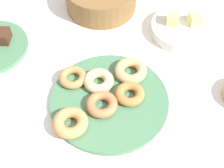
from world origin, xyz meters
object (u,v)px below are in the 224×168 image
donut_3 (131,71)px  donut_4 (130,94)px  brownie_far (2,36)px  melon_chunk_left (172,19)px  donut_plate (109,101)px  donut_0 (70,123)px  melon_chunk_right (195,19)px  fruit_bowl (182,29)px  donut_1 (73,77)px  donut_2 (102,104)px  donut_5 (99,81)px

donut_3 → donut_4: 0.08m
brownie_far → melon_chunk_left: (0.50, 0.18, 0.02)m
donut_4 → melon_chunk_left: size_ratio=2.23×
donut_4 → donut_plate: bearing=-157.5°
donut_0 → melon_chunk_right: 0.52m
melon_chunk_left → melon_chunk_right: bearing=12.1°
donut_plate → donut_0: size_ratio=3.56×
donut_plate → fruit_bowl: (0.16, 0.32, 0.01)m
melon_chunk_left → donut_4: bearing=-104.0°
brownie_far → fruit_bowl: 0.56m
donut_1 → donut_2: 0.13m
donut_2 → donut_3: 0.14m
donut_3 → brownie_far: (-0.41, 0.04, 0.01)m
donut_plate → donut_0: (-0.08, -0.10, 0.02)m
donut_4 → fruit_bowl: donut_4 is taller
donut_2 → donut_3: size_ratio=0.91×
donut_1 → melon_chunk_right: melon_chunk_right is taller
donut_plate → donut_3: donut_3 is taller
donut_4 → melon_chunk_left: bearing=76.0°
donut_0 → donut_5: donut_0 is taller
donut_1 → donut_5: donut_5 is taller
brownie_far → fruit_bowl: bearing=18.6°
donut_plate → donut_1: 0.13m
brownie_far → melon_chunk_left: melon_chunk_left is taller
donut_1 → donut_5: (0.08, 0.00, 0.00)m
brownie_far → melon_chunk_right: melon_chunk_right is taller
donut_2 → donut_4: bearing=38.1°
donut_plate → brownie_far: brownie_far is taller
donut_0 → fruit_bowl: size_ratio=0.46×
donut_3 → melon_chunk_left: melon_chunk_left is taller
donut_1 → fruit_bowl: bearing=45.2°
donut_5 → brownie_far: size_ratio=1.71×
donut_plate → fruit_bowl: bearing=63.4°
donut_0 → melon_chunk_right: melon_chunk_right is taller
donut_0 → donut_5: (0.04, 0.15, -0.00)m
donut_3 → donut_4: donut_3 is taller
brownie_far → melon_chunk_left: size_ratio=1.39×
donut_0 → donut_1: bearing=105.5°
donut_4 → melon_chunk_left: melon_chunk_left is taller
melon_chunk_left → donut_5: bearing=-121.3°
fruit_bowl → melon_chunk_right: melon_chunk_right is taller
donut_plate → brownie_far: size_ratio=6.51×
donut_3 → donut_1: bearing=-158.7°
donut_2 → fruit_bowl: (0.17, 0.35, -0.01)m
donut_3 → melon_chunk_left: size_ratio=2.59×
donut_1 → donut_5: bearing=2.2°
donut_3 → melon_chunk_right: melon_chunk_right is taller
donut_plate → brownie_far: 0.40m
donut_5 → donut_4: bearing=-13.6°
brownie_far → melon_chunk_right: size_ratio=1.39×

